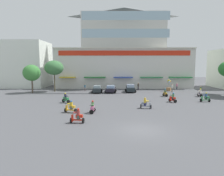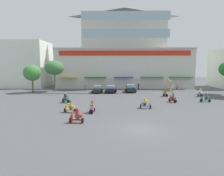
{
  "view_description": "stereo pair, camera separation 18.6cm",
  "coord_description": "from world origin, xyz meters",
  "px_view_note": "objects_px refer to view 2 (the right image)",
  "views": [
    {
      "loc": [
        -2.53,
        -16.75,
        5.76
      ],
      "look_at": [
        -2.78,
        15.6,
        1.92
      ],
      "focal_mm": 31.11,
      "sensor_mm": 36.0,
      "label": 1
    },
    {
      "loc": [
        -2.35,
        -16.75,
        5.76
      ],
      "look_at": [
        -2.78,
        15.6,
        1.92
      ],
      "focal_mm": 31.11,
      "sensor_mm": 36.0,
      "label": 2
    }
  ],
  "objects_px": {
    "scooter_rider_8": "(206,98)",
    "pedestrian_2": "(201,90)",
    "scooter_rider_1": "(165,93)",
    "scooter_rider_7": "(66,99)",
    "pedestrian_3": "(177,86)",
    "pedestrian_4": "(173,88)",
    "scooter_rider_3": "(70,107)",
    "pedestrian_0": "(139,86)",
    "parked_car_0": "(97,89)",
    "scooter_rider_0": "(92,108)",
    "scooter_rider_9": "(145,104)",
    "parked_car_2": "(131,88)",
    "plaza_tree_2": "(54,68)",
    "scooter_rider_5": "(200,93)",
    "scooter_rider_4": "(173,98)",
    "pedestrian_1": "(85,87)",
    "scooter_rider_2": "(77,117)",
    "parked_car_1": "(111,89)",
    "plaza_tree_0": "(32,73)"
  },
  "relations": [
    {
      "from": "scooter_rider_2",
      "to": "pedestrian_3",
      "type": "distance_m",
      "value": 32.21
    },
    {
      "from": "pedestrian_3",
      "to": "scooter_rider_4",
      "type": "bearing_deg",
      "value": -110.09
    },
    {
      "from": "pedestrian_3",
      "to": "scooter_rider_1",
      "type": "bearing_deg",
      "value": -118.63
    },
    {
      "from": "pedestrian_1",
      "to": "pedestrian_2",
      "type": "relative_size",
      "value": 0.94
    },
    {
      "from": "parked_car_0",
      "to": "parked_car_2",
      "type": "relative_size",
      "value": 1.1
    },
    {
      "from": "scooter_rider_9",
      "to": "pedestrian_2",
      "type": "height_order",
      "value": "pedestrian_2"
    },
    {
      "from": "scooter_rider_7",
      "to": "pedestrian_0",
      "type": "xyz_separation_m",
      "value": [
        13.05,
        15.27,
        0.34
      ]
    },
    {
      "from": "plaza_tree_2",
      "to": "pedestrian_2",
      "type": "bearing_deg",
      "value": -7.5
    },
    {
      "from": "scooter_rider_3",
      "to": "parked_car_0",
      "type": "bearing_deg",
      "value": 84.22
    },
    {
      "from": "scooter_rider_8",
      "to": "scooter_rider_9",
      "type": "bearing_deg",
      "value": -155.27
    },
    {
      "from": "scooter_rider_9",
      "to": "pedestrian_1",
      "type": "height_order",
      "value": "pedestrian_1"
    },
    {
      "from": "scooter_rider_8",
      "to": "pedestrian_1",
      "type": "bearing_deg",
      "value": 148.39
    },
    {
      "from": "scooter_rider_5",
      "to": "pedestrian_0",
      "type": "relative_size",
      "value": 0.9
    },
    {
      "from": "scooter_rider_1",
      "to": "pedestrian_1",
      "type": "bearing_deg",
      "value": 155.04
    },
    {
      "from": "scooter_rider_1",
      "to": "scooter_rider_4",
      "type": "height_order",
      "value": "scooter_rider_4"
    },
    {
      "from": "plaza_tree_2",
      "to": "scooter_rider_4",
      "type": "distance_m",
      "value": 25.57
    },
    {
      "from": "scooter_rider_3",
      "to": "scooter_rider_4",
      "type": "height_order",
      "value": "scooter_rider_4"
    },
    {
      "from": "scooter_rider_1",
      "to": "parked_car_2",
      "type": "bearing_deg",
      "value": 135.56
    },
    {
      "from": "scooter_rider_0",
      "to": "scooter_rider_5",
      "type": "height_order",
      "value": "scooter_rider_5"
    },
    {
      "from": "parked_car_1",
      "to": "pedestrian_1",
      "type": "relative_size",
      "value": 2.55
    },
    {
      "from": "parked_car_1",
      "to": "scooter_rider_9",
      "type": "xyz_separation_m",
      "value": [
        4.87,
        -15.27,
        -0.14
      ]
    },
    {
      "from": "scooter_rider_8",
      "to": "pedestrian_2",
      "type": "xyz_separation_m",
      "value": [
        2.78,
        7.88,
        0.32
      ]
    },
    {
      "from": "parked_car_2",
      "to": "pedestrian_4",
      "type": "bearing_deg",
      "value": -0.73
    },
    {
      "from": "scooter_rider_0",
      "to": "pedestrian_2",
      "type": "height_order",
      "value": "pedestrian_2"
    },
    {
      "from": "scooter_rider_3",
      "to": "scooter_rider_7",
      "type": "height_order",
      "value": "scooter_rider_7"
    },
    {
      "from": "parked_car_0",
      "to": "pedestrian_2",
      "type": "height_order",
      "value": "pedestrian_2"
    },
    {
      "from": "parked_car_1",
      "to": "pedestrian_1",
      "type": "xyz_separation_m",
      "value": [
        -5.8,
        2.19,
        0.17
      ]
    },
    {
      "from": "scooter_rider_8",
      "to": "pedestrian_3",
      "type": "xyz_separation_m",
      "value": [
        0.44,
        15.11,
        0.3
      ]
    },
    {
      "from": "scooter_rider_5",
      "to": "pedestrian_0",
      "type": "distance_m",
      "value": 13.77
    },
    {
      "from": "scooter_rider_3",
      "to": "pedestrian_2",
      "type": "bearing_deg",
      "value": 33.59
    },
    {
      "from": "plaza_tree_2",
      "to": "scooter_rider_4",
      "type": "relative_size",
      "value": 4.37
    },
    {
      "from": "pedestrian_3",
      "to": "pedestrian_4",
      "type": "height_order",
      "value": "pedestrian_4"
    },
    {
      "from": "parked_car_0",
      "to": "scooter_rider_4",
      "type": "xyz_separation_m",
      "value": [
        12.68,
        -10.74,
        -0.12
      ]
    },
    {
      "from": "scooter_rider_1",
      "to": "scooter_rider_7",
      "type": "xyz_separation_m",
      "value": [
        -16.88,
        -6.21,
        0.05
      ]
    },
    {
      "from": "scooter_rider_3",
      "to": "pedestrian_3",
      "type": "height_order",
      "value": "pedestrian_3"
    },
    {
      "from": "scooter_rider_2",
      "to": "scooter_rider_4",
      "type": "distance_m",
      "value": 16.92
    },
    {
      "from": "plaza_tree_2",
      "to": "pedestrian_4",
      "type": "bearing_deg",
      "value": -1.7
    },
    {
      "from": "plaza_tree_2",
      "to": "pedestrian_2",
      "type": "xyz_separation_m",
      "value": [
        30.04,
        -3.95,
        -4.2
      ]
    },
    {
      "from": "scooter_rider_4",
      "to": "plaza_tree_0",
      "type": "bearing_deg",
      "value": 159.05
    },
    {
      "from": "scooter_rider_8",
      "to": "pedestrian_0",
      "type": "xyz_separation_m",
      "value": [
        -8.7,
        14.45,
        0.34
      ]
    },
    {
      "from": "scooter_rider_7",
      "to": "scooter_rider_8",
      "type": "xyz_separation_m",
      "value": [
        21.75,
        0.83,
        0.01
      ]
    },
    {
      "from": "scooter_rider_7",
      "to": "pedestrian_4",
      "type": "bearing_deg",
      "value": 30.93
    },
    {
      "from": "scooter_rider_2",
      "to": "scooter_rider_9",
      "type": "distance_m",
      "value": 10.3
    },
    {
      "from": "parked_car_0",
      "to": "scooter_rider_4",
      "type": "bearing_deg",
      "value": -40.25
    },
    {
      "from": "scooter_rider_7",
      "to": "pedestrian_2",
      "type": "distance_m",
      "value": 26.03
    },
    {
      "from": "scooter_rider_0",
      "to": "scooter_rider_9",
      "type": "bearing_deg",
      "value": 19.75
    },
    {
      "from": "plaza_tree_2",
      "to": "scooter_rider_5",
      "type": "height_order",
      "value": "plaza_tree_2"
    },
    {
      "from": "plaza_tree_2",
      "to": "parked_car_2",
      "type": "distance_m",
      "value": 17.04
    },
    {
      "from": "scooter_rider_1",
      "to": "pedestrian_0",
      "type": "distance_m",
      "value": 9.85
    },
    {
      "from": "plaza_tree_2",
      "to": "pedestrian_4",
      "type": "height_order",
      "value": "plaza_tree_2"
    }
  ]
}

